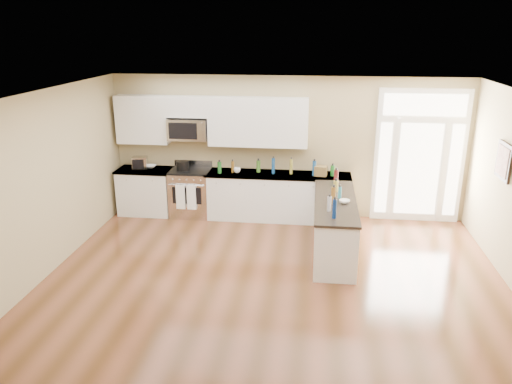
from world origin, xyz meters
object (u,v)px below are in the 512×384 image
at_px(stockpot, 183,165).
at_px(toaster_oven, 140,163).
at_px(peninsula_cabinet, 334,228).
at_px(kitchen_range, 191,192).

relative_size(stockpot, toaster_oven, 0.87).
distance_m(peninsula_cabinet, stockpot, 3.38).
bearing_deg(toaster_oven, peninsula_cabinet, -30.04).
bearing_deg(stockpot, kitchen_range, 0.32).
bearing_deg(peninsula_cabinet, stockpot, 154.19).
xyz_separation_m(kitchen_range, toaster_oven, (-1.04, 0.02, 0.59)).
relative_size(peninsula_cabinet, stockpot, 9.13).
height_order(peninsula_cabinet, stockpot, stockpot).
relative_size(kitchen_range, toaster_oven, 3.69).
bearing_deg(peninsula_cabinet, kitchen_range, 153.04).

